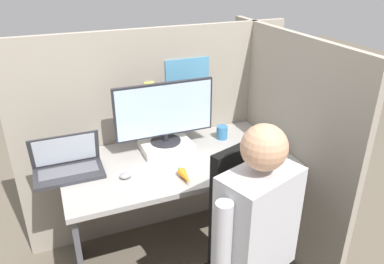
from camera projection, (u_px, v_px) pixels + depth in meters
The scene contains 12 objects.
cubicle_panel_back at pixel (158, 135), 2.55m from camera, with size 1.84×0.05×1.44m.
cubicle_panel_right at pixel (281, 145), 2.42m from camera, with size 0.04×1.32×1.44m.
desk at pixel (177, 185), 2.32m from camera, with size 1.34×0.68×0.72m.
paper_box at pixel (166, 145), 2.34m from camera, with size 0.31×0.25×0.05m.
monitor at pixel (165, 112), 2.25m from camera, with size 0.62×0.19×0.38m.
laptop at pixel (68, 166), 2.08m from camera, with size 0.37×0.22×0.23m.
mouse at pixel (125, 176), 2.04m from camera, with size 0.07×0.05×0.03m.
stapler at pixel (272, 143), 2.37m from camera, with size 0.04×0.17×0.05m.
carrot_toy at pixel (185, 177), 2.01m from camera, with size 0.05×0.15×0.05m.
office_chair at pixel (248, 254), 1.79m from camera, with size 0.59×0.63×1.06m.
person at pixel (259, 249), 1.55m from camera, with size 0.47×0.53×1.26m.
coffee_mug at pixel (222, 132), 2.47m from camera, with size 0.07×0.07×0.09m.
Camera 1 is at (-0.65, -1.50, 1.83)m, focal length 35.00 mm.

